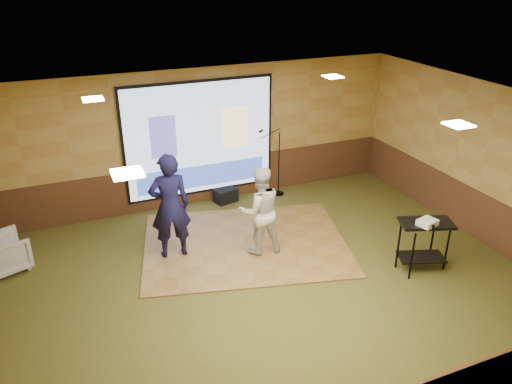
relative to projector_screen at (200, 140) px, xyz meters
name	(u,v)px	position (x,y,z in m)	size (l,w,h in m)	color
ground	(263,284)	(0.00, -3.44, -1.47)	(9.00, 9.00, 0.00)	#2B3819
room_shell	(264,169)	(0.00, -3.44, 0.62)	(9.04, 7.04, 3.02)	tan
wainscot_back	(202,182)	(0.00, 0.04, -1.00)	(9.00, 0.04, 0.95)	#52301B
wainscot_right	(472,212)	(4.48, -3.44, -1.00)	(0.04, 7.00, 0.95)	#52301B
projector_screen	(200,140)	(0.00, 0.00, 0.00)	(3.32, 0.06, 2.52)	black
downlight_nw	(93,99)	(-2.20, -1.64, 1.50)	(0.32, 0.32, 0.02)	#FFE5BF
downlight_ne	(333,77)	(2.20, -1.64, 1.50)	(0.32, 0.32, 0.02)	#FFE5BF
downlight_sw	(127,173)	(-2.20, -4.94, 1.50)	(0.32, 0.32, 0.02)	#FFE5BF
downlight_se	(459,125)	(2.20, -4.94, 1.50)	(0.32, 0.32, 0.02)	#FFE5BF
dance_floor	(245,243)	(0.20, -2.11, -1.46)	(3.83, 2.92, 0.03)	olive
player_left	(170,206)	(-1.18, -1.97, -0.46)	(0.72, 0.47, 1.98)	#14123A
player_right	(260,211)	(0.34, -2.47, -0.61)	(0.82, 0.64, 1.68)	silver
av_table	(424,236)	(2.76, -4.07, -0.83)	(0.89, 0.47, 0.94)	black
projector	(427,223)	(2.68, -4.17, -0.49)	(0.30, 0.25, 0.10)	white
mic_stand	(276,175)	(1.69, -0.28, -0.98)	(0.64, 0.26, 1.63)	black
banquet_chair	(5,253)	(-4.00, -1.30, -1.14)	(0.71, 0.73, 0.67)	gray
duffel_bag	(226,195)	(0.48, -0.19, -1.32)	(0.49, 0.33, 0.31)	black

